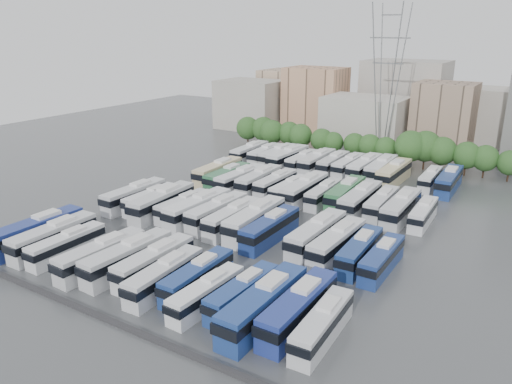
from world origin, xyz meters
The scene contains 57 objects.
ground centered at (0.00, 0.00, 0.00)m, with size 220.00×220.00×0.00m, color #424447.
parapet centered at (0.00, -33.00, 0.25)m, with size 56.00×0.50×0.50m, color #2D2D30.
tree_line centered at (-0.52, 42.14, 4.38)m, with size 65.47×8.19×8.35m.
city_buildings centered at (-7.46, 71.86, 7.87)m, with size 102.00×35.00×20.00m.
electricity_pylon centered at (2.00, 50.00, 18.66)m, with size 9.00×6.91×33.83m.
bus_r0_s0 centered at (-21.49, -24.75, 2.09)m, with size 3.10×13.62×4.26m.
bus_r0_s1 centered at (-18.15, -24.72, 1.98)m, with size 3.03×12.93×4.04m.
bus_r0_s2 centered at (-14.95, -25.14, 1.73)m, with size 2.48×11.23×3.52m.
bus_r0_s4 centered at (-8.36, -25.18, 1.94)m, with size 3.36×12.69×3.94m.
bus_r0_s5 centered at (-5.01, -23.97, 1.99)m, with size 3.44×13.05×4.06m.
bus_r0_s6 centered at (-1.55, -23.00, 1.87)m, with size 2.65×12.16×3.81m.
bus_r0_s7 centered at (1.83, -24.92, 1.82)m, with size 3.06×11.89×3.70m.
bus_r0_s8 centered at (5.02, -22.93, 1.76)m, with size 2.72×11.49×3.59m.
bus_r0_s9 centered at (8.14, -25.31, 1.66)m, with size 2.83×10.89×3.39m.
bus_r0_s10 centered at (11.35, -23.17, 1.71)m, with size 2.86×11.17×3.48m.
bus_r0_s11 centered at (14.85, -24.58, 2.11)m, with size 3.11×13.70×4.29m.
bus_r0_s12 centered at (18.09, -23.12, 1.99)m, with size 2.88×12.96×4.06m.
bus_r0_s13 centered at (21.22, -24.15, 1.71)m, with size 2.86×11.16×3.48m.
bus_r1_s0 centered at (-21.49, -6.43, 1.96)m, with size 2.98×12.79×4.00m.
bus_r1_s1 centered at (-18.28, -5.82, 1.74)m, with size 2.50×11.30×3.54m.
bus_r1_s2 centered at (-15.04, -6.69, 2.10)m, with size 3.61×13.78×4.28m.
bus_r1_s3 centered at (-11.61, -5.54, 1.74)m, with size 2.76×11.35×3.54m.
bus_r1_s4 centered at (-8.36, -5.90, 2.07)m, with size 3.42×13.56×4.22m.
bus_r1_s5 centered at (-5.19, -5.29, 1.94)m, with size 3.20×12.66×3.94m.
bus_r1_s6 centered at (-1.75, -5.98, 1.91)m, with size 2.78×12.42×3.89m.
bus_r1_s7 centered at (1.68, -5.29, 2.11)m, with size 3.40×13.75×4.29m.
bus_r1_s8 centered at (5.03, -6.58, 1.93)m, with size 2.83×12.57×3.94m.
bus_r1_s10 centered at (11.61, -5.34, 2.05)m, with size 3.24×13.40×4.18m.
bus_r1_s11 centered at (15.02, -6.27, 1.98)m, with size 3.29×12.95×4.03m.
bus_r1_s12 centered at (18.30, -6.67, 1.81)m, with size 2.95×11.80×3.68m.
bus_r1_s13 centered at (21.39, -7.23, 1.73)m, with size 2.49×11.22×3.52m.
bus_r2_s1 centered at (-18.02, 12.58, 2.05)m, with size 3.21×13.35×4.17m.
bus_r2_s2 centered at (-14.85, 11.21, 1.87)m, with size 2.75×12.18×3.81m.
bus_r2_s3 centered at (-11.68, 10.88, 1.97)m, with size 3.40×12.90×4.01m.
bus_r2_s4 centered at (-8.34, 12.08, 1.98)m, with size 3.10×12.92×4.04m.
bus_r2_s5 centered at (-5.04, 12.47, 1.82)m, with size 2.77×11.86×3.71m.
bus_r2_s6 centered at (-1.58, 11.32, 1.67)m, with size 2.72×10.93×3.41m.
bus_r2_s7 centered at (1.44, 11.20, 2.10)m, with size 3.04×13.63×4.27m.
bus_r2_s8 centered at (4.76, 11.89, 1.74)m, with size 2.71×11.34×3.54m.
bus_r2_s9 centered at (8.22, 13.08, 2.02)m, with size 3.39×13.22×4.12m.
bus_r2_s10 centered at (11.51, 11.36, 2.08)m, with size 3.05×13.51×4.23m.
bus_r2_s11 centered at (14.83, 12.09, 1.83)m, with size 2.92×11.95×3.73m.
bus_r2_s12 centered at (18.26, 11.04, 2.05)m, with size 2.99×13.35×4.18m.
bus_r2_s13 centered at (21.62, 11.45, 1.66)m, with size 2.74×10.88×3.39m.
bus_r3_s0 centered at (-21.48, 29.38, 1.94)m, with size 3.03×12.68×3.96m.
bus_r3_s1 centered at (-18.05, 30.23, 1.81)m, with size 3.04×11.86×3.69m.
bus_r3_s2 centered at (-14.64, 30.14, 1.97)m, with size 2.86×12.78×4.00m.
bus_r3_s3 centered at (-11.63, 29.30, 2.07)m, with size 3.47×13.57×4.22m.
bus_r3_s4 centered at (-8.18, 29.29, 1.80)m, with size 2.58×11.69×3.67m.
bus_r3_s5 centered at (-4.95, 29.77, 2.02)m, with size 2.88×13.13×4.12m.
bus_r3_s6 centered at (-1.71, 30.73, 1.89)m, with size 2.88×12.30×3.84m.
bus_r3_s7 centered at (1.53, 31.02, 1.86)m, with size 2.85×12.13×3.79m.
bus_r3_s8 centered at (5.07, 30.73, 2.05)m, with size 3.01×13.31×4.17m.
bus_r3_s9 centered at (8.37, 31.07, 2.08)m, with size 3.23×13.54×4.23m.
bus_r3_s10 centered at (11.41, 29.49, 2.08)m, with size 3.20×13.54×4.23m.
bus_r3_s12 centered at (17.95, 30.98, 1.67)m, with size 2.58×10.86×3.39m.
bus_r3_s13 centered at (21.42, 30.35, 2.01)m, with size 3.18×13.09×4.09m.
Camera 1 is at (37.73, -62.61, 28.89)m, focal length 35.00 mm.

